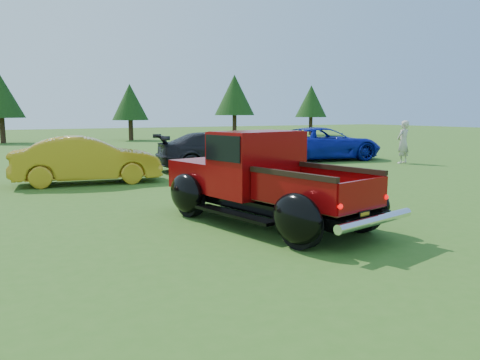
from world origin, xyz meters
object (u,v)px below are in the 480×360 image
(tree_east, at_px, (234,95))
(spectator, at_px, (403,142))
(tree_mid_left, at_px, (0,95))
(tree_far_east, at_px, (311,101))
(show_car_blue, at_px, (323,144))
(show_car_grey, at_px, (221,151))
(show_car_yellow, at_px, (87,160))
(tree_mid_right, at_px, (130,102))
(pickup_truck, at_px, (257,178))

(tree_east, xyz_separation_m, spectator, (-3.50, -21.86, -2.74))
(tree_mid_left, height_order, tree_far_east, tree_mid_left)
(tree_east, relative_size, show_car_blue, 1.00)
(show_car_blue, bearing_deg, tree_mid_left, 41.61)
(tree_east, relative_size, show_car_grey, 1.09)
(tree_east, xyz_separation_m, show_car_yellow, (-16.50, -21.22, -2.93))
(show_car_yellow, bearing_deg, tree_mid_right, -10.41)
(pickup_truck, bearing_deg, show_car_grey, 56.59)
(tree_east, xyz_separation_m, pickup_truck, (-14.50, -28.05, -2.80))
(tree_far_east, bearing_deg, pickup_truck, -128.97)
(pickup_truck, relative_size, show_car_blue, 0.95)
(show_car_grey, xyz_separation_m, spectator, (7.82, -1.79, 0.20))
(tree_mid_right, distance_m, spectator, 23.12)
(tree_mid_left, relative_size, show_car_blue, 0.92)
(tree_mid_right, xyz_separation_m, show_car_grey, (-2.32, -20.58, -2.26))
(spectator, bearing_deg, show_car_blue, -65.89)
(tree_far_east, height_order, show_car_grey, tree_far_east)
(tree_mid_left, bearing_deg, show_car_yellow, -86.22)
(tree_mid_left, bearing_deg, tree_mid_right, -6.34)
(pickup_truck, height_order, spectator, spectator)
(tree_mid_right, xyz_separation_m, show_car_blue, (3.45, -19.51, -2.22))
(show_car_blue, bearing_deg, tree_mid_right, 20.38)
(tree_east, relative_size, pickup_truck, 1.05)
(tree_far_east, xyz_separation_m, show_car_grey, (-20.32, -21.08, -2.53))
(tree_mid_right, distance_m, show_car_blue, 19.93)
(tree_east, relative_size, tree_far_east, 1.12)
(pickup_truck, bearing_deg, tree_mid_left, 85.08)
(show_car_grey, bearing_deg, show_car_yellow, 111.25)
(tree_far_east, distance_m, show_car_yellow, 33.92)
(pickup_truck, bearing_deg, tree_east, 50.99)
(tree_mid_left, distance_m, show_car_yellow, 22.93)
(tree_far_east, bearing_deg, show_car_yellow, -138.93)
(tree_mid_left, bearing_deg, show_car_grey, -72.81)
(tree_mid_left, distance_m, spectator, 27.61)
(tree_east, bearing_deg, pickup_truck, -117.34)
(pickup_truck, height_order, show_car_grey, pickup_truck)
(tree_mid_left, relative_size, spectator, 2.72)
(tree_mid_left, xyz_separation_m, tree_far_east, (27.00, -0.50, -0.14))
(tree_mid_right, distance_m, tree_east, 9.04)
(tree_far_east, distance_m, show_car_blue, 24.86)
(show_car_grey, relative_size, spectator, 2.69)
(tree_mid_right, bearing_deg, tree_mid_left, 173.66)
(pickup_truck, distance_m, spectator, 12.62)
(tree_mid_right, bearing_deg, show_car_blue, -79.96)
(spectator, bearing_deg, tree_mid_right, -87.67)
(tree_far_east, relative_size, spectator, 2.61)
(tree_mid_right, relative_size, show_car_grey, 0.89)
(tree_far_east, xyz_separation_m, spectator, (-12.50, -22.86, -2.33))
(tree_far_east, relative_size, show_car_blue, 0.89)
(show_car_yellow, height_order, show_car_grey, show_car_yellow)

